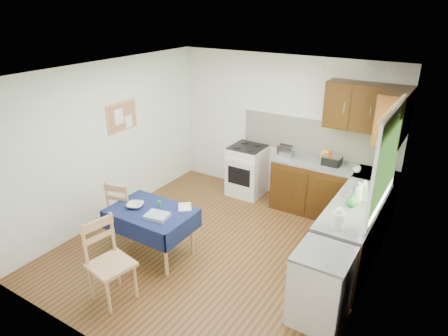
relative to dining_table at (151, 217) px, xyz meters
The scene contains 33 objects.
floor 1.07m from the dining_table, 38.10° to the left, with size 4.20×4.20×0.00m, color #462E12.
ceiling 2.12m from the dining_table, 38.10° to the left, with size 4.00×4.20×0.02m, color white.
wall_back 2.82m from the dining_table, 75.15° to the left, with size 4.00×0.02×2.50m, color silver.
wall_front 1.83m from the dining_table, 65.59° to the right, with size 4.00×0.02×2.50m, color silver.
wall_left 1.56m from the dining_table, 156.98° to the left, with size 0.02×4.20×2.50m, color white.
wall_right 2.84m from the dining_table, 11.53° to the left, with size 0.02×4.20×2.50m, color silver.
base_cabinets 2.74m from the dining_table, 41.28° to the left, with size 1.90×2.30×0.86m.
worktop_back 2.95m from the dining_table, 53.29° to the left, with size 1.90×0.60×0.04m, color slate.
worktop_right 2.70m from the dining_table, 26.56° to the left, with size 0.60×1.70×0.04m, color slate.
worktop_corner 3.38m from the dining_table, 44.38° to the left, with size 0.60×0.60×0.04m, color slate.
splashback 3.03m from the dining_table, 62.83° to the left, with size 2.70×0.02×0.60m, color white.
upper_cabinets 3.48m from the dining_table, 46.54° to the left, with size 1.20×0.85×0.70m.
stove 2.36m from the dining_table, 85.07° to the left, with size 0.60×0.61×0.92m.
window 3.14m from the dining_table, 25.07° to the left, with size 0.04×1.48×1.26m.
fridge 2.41m from the dining_table, ahead, with size 0.58×0.60×0.89m.
corkboard 1.84m from the dining_table, 146.12° to the left, with size 0.04×0.62×0.47m.
dining_table is the anchor object (origin of this frame).
chair_far 0.66m from the dining_table, behind, with size 0.49×0.49×0.93m.
chair_near 0.97m from the dining_table, 79.58° to the right, with size 0.53×0.53×1.02m.
toaster 2.54m from the dining_table, 68.12° to the left, with size 0.26×0.16×0.20m.
sandwich_press 2.94m from the dining_table, 53.93° to the left, with size 0.28×0.24×0.16m.
sauce_bottle 2.88m from the dining_table, 53.51° to the left, with size 0.05×0.05×0.24m, color #AF1E0E.
yellow_packet 2.94m from the dining_table, 57.25° to the left, with size 0.13×0.09×0.17m, color yellow.
dish_rack 2.85m from the dining_table, 31.23° to the left, with size 0.40×0.30×0.19m.
kettle 2.47m from the dining_table, 13.00° to the left, with size 0.15×0.15×0.26m.
cup 3.12m from the dining_table, 46.55° to the left, with size 0.12×0.12×0.09m, color silver.
soap_bottle_a 2.76m from the dining_table, 28.42° to the left, with size 0.10×0.11×0.27m, color white.
soap_bottle_b 2.78m from the dining_table, 31.07° to the left, with size 0.09×0.10×0.21m, color #1E67AF.
soap_bottle_c 2.65m from the dining_table, 25.75° to the left, with size 0.13×0.13×0.17m, color #268C3B.
plate_bowl 0.28m from the dining_table, 169.28° to the right, with size 0.22×0.22×0.06m, color beige.
book 0.39m from the dining_table, 40.68° to the left, with size 0.17×0.24×0.02m, color white.
spice_jar 0.21m from the dining_table, 77.84° to the left, with size 0.04×0.04×0.08m, color #238224.
tea_towel 0.27m from the dining_table, 27.94° to the right, with size 0.29×0.23×0.05m, color navy.
Camera 1 is at (2.64, -4.05, 3.33)m, focal length 32.00 mm.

